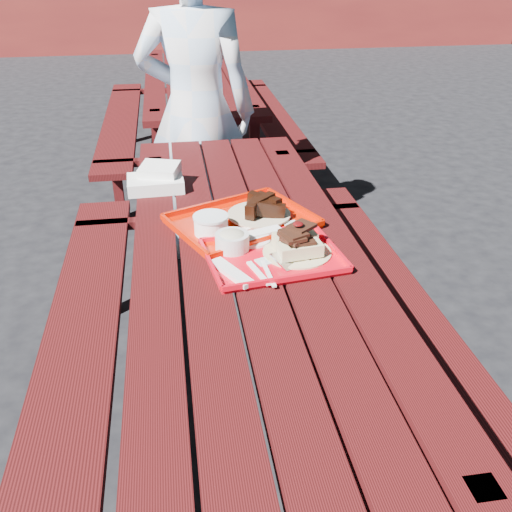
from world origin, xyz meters
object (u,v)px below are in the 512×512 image
near_tray (271,248)px  far_tray (241,220)px  person (196,112)px  picnic_table_near (249,302)px  picnic_table_far (196,101)px

near_tray → far_tray: bearing=105.2°
person → near_tray: bearing=109.8°
far_tray → person: size_ratio=0.33×
picnic_table_near → near_tray: (0.06, -0.04, 0.22)m
near_tray → picnic_table_far: bearing=91.3°
picnic_table_near → near_tray: near_tray is taller
far_tray → picnic_table_far: bearing=90.0°
far_tray → person: bearing=93.8°
person → picnic_table_far: bearing=-79.0°
picnic_table_near → far_tray: (0.00, 0.20, 0.21)m
picnic_table_far → far_tray: size_ratio=4.21×
picnic_table_far → far_tray: far_tray is taller
picnic_table_near → far_tray: bearing=89.6°
picnic_table_near → person: 1.41m
far_tray → person: person is taller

